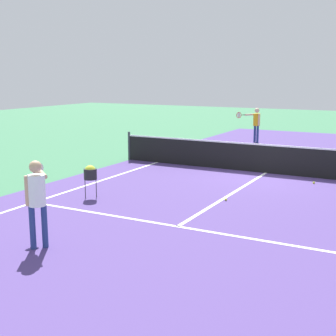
{
  "coord_description": "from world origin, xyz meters",
  "views": [
    {
      "loc": [
        4.4,
        -15.06,
        3.18
      ],
      "look_at": [
        -0.85,
        -5.26,
        1.0
      ],
      "focal_mm": 50.82,
      "sensor_mm": 36.0,
      "label": 1
    }
  ],
  "objects": [
    {
      "name": "line_center_service",
      "position": [
        0.0,
        -3.2,
        0.0
      ],
      "size": [
        0.1,
        6.4,
        0.01
      ],
      "primitive_type": "cube",
      "color": "white",
      "rests_on": "ground_plane"
    },
    {
      "name": "line_service_near",
      "position": [
        0.0,
        -6.4,
        0.0
      ],
      "size": [
        8.22,
        0.1,
        0.01
      ],
      "primitive_type": "cube",
      "color": "white",
      "rests_on": "ground_plane"
    },
    {
      "name": "line_sideline_left",
      "position": [
        -4.11,
        -5.95,
        0.0
      ],
      "size": [
        0.1,
        11.89,
        0.01
      ],
      "primitive_type": "cube",
      "color": "white",
      "rests_on": "ground_plane"
    },
    {
      "name": "ground_plane",
      "position": [
        0.0,
        0.0,
        0.0
      ],
      "size": [
        60.0,
        60.0,
        0.0
      ],
      "primitive_type": "plane",
      "color": "#38724C"
    },
    {
      "name": "player_far",
      "position": [
        -2.54,
        6.74,
        1.03
      ],
      "size": [
        0.95,
        0.91,
        1.65
      ],
      "color": "navy",
      "rests_on": "ground_plane"
    },
    {
      "name": "tennis_ball_mid_court",
      "position": [
        0.12,
        -3.91,
        0.03
      ],
      "size": [
        0.07,
        0.07,
        0.07
      ],
      "primitive_type": "sphere",
      "color": "#CCE033",
      "rests_on": "ground_plane"
    },
    {
      "name": "ball_hopper",
      "position": [
        -3.11,
        -5.32,
        0.68
      ],
      "size": [
        0.34,
        0.34,
        0.87
      ],
      "color": "black",
      "rests_on": "ground_plane"
    },
    {
      "name": "net",
      "position": [
        0.0,
        0.0,
        0.49
      ],
      "size": [
        10.77,
        0.09,
        1.07
      ],
      "color": "#33383D",
      "rests_on": "ground_plane"
    },
    {
      "name": "player_near",
      "position": [
        -1.72,
        -8.74,
        1.04
      ],
      "size": [
        0.9,
        0.96,
        1.66
      ],
      "color": "navy",
      "rests_on": "ground_plane"
    },
    {
      "name": "tennis_ball_near_net",
      "position": [
        1.72,
        -0.86,
        0.03
      ],
      "size": [
        0.07,
        0.07,
        0.07
      ],
      "primitive_type": "sphere",
      "color": "#CCE033",
      "rests_on": "ground_plane"
    },
    {
      "name": "court_surface_inbounds",
      "position": [
        0.0,
        0.0,
        0.0
      ],
      "size": [
        10.62,
        24.4,
        0.0
      ],
      "primitive_type": "cube",
      "color": "#4C387A",
      "rests_on": "ground_plane"
    }
  ]
}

